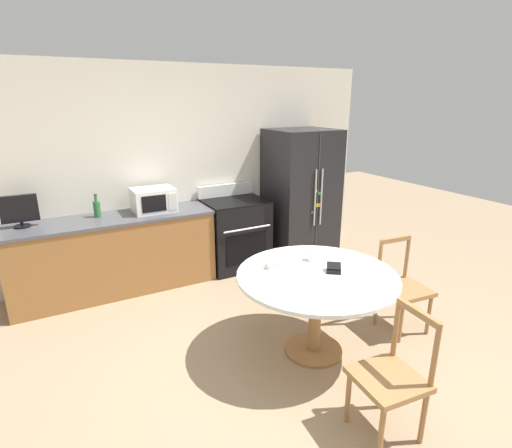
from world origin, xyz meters
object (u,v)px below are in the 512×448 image
(oven_range, at_px, (235,233))
(microwave, at_px, (154,200))
(dining_chair_near, at_px, (391,377))
(refrigerator, at_px, (301,195))
(wallet, at_px, (334,269))
(counter_bottle, at_px, (97,208))
(dining_chair_right, at_px, (402,288))
(candle_glass, at_px, (311,257))
(countertop_tv, at_px, (19,210))

(oven_range, bearing_deg, microwave, 176.58)
(microwave, bearing_deg, dining_chair_near, -77.14)
(refrigerator, relative_size, wallet, 10.34)
(refrigerator, distance_m, dining_chair_near, 3.29)
(dining_chair_near, bearing_deg, counter_bottle, 28.27)
(counter_bottle, xyz_separation_m, dining_chair_right, (2.43, -2.29, -0.56))
(candle_glass, bearing_deg, microwave, 116.81)
(refrigerator, height_order, microwave, refrigerator)
(microwave, height_order, dining_chair_near, microwave)
(countertop_tv, bearing_deg, candle_glass, -39.38)
(wallet, bearing_deg, candle_glass, 94.15)
(oven_range, xyz_separation_m, dining_chair_right, (0.76, -2.16, -0.03))
(counter_bottle, relative_size, candle_glass, 3.03)
(counter_bottle, xyz_separation_m, wallet, (1.60, -2.23, -0.21))
(refrigerator, height_order, countertop_tv, refrigerator)
(oven_range, height_order, wallet, oven_range)
(counter_bottle, distance_m, candle_glass, 2.50)
(dining_chair_near, bearing_deg, wallet, -9.83)
(microwave, distance_m, wallet, 2.39)
(countertop_tv, distance_m, dining_chair_right, 3.96)
(dining_chair_near, relative_size, candle_glass, 10.39)
(counter_bottle, distance_m, wallet, 2.75)
(dining_chair_near, xyz_separation_m, wallet, (0.26, 0.94, 0.36))
(oven_range, height_order, microwave, microwave)
(microwave, height_order, counter_bottle, microwave)
(microwave, distance_m, countertop_tv, 1.38)
(countertop_tv, xyz_separation_m, dining_chair_right, (3.18, -2.27, -0.65))
(countertop_tv, xyz_separation_m, counter_bottle, (0.75, 0.02, -0.08))
(dining_chair_right, xyz_separation_m, wallet, (-0.83, 0.05, 0.36))
(microwave, height_order, wallet, microwave)
(counter_bottle, bearing_deg, candle_glass, -50.74)
(counter_bottle, relative_size, dining_chair_near, 0.29)
(microwave, bearing_deg, wallet, -66.00)
(oven_range, xyz_separation_m, microwave, (-1.04, 0.06, 0.57))
(oven_range, xyz_separation_m, counter_bottle, (-1.67, 0.12, 0.53))
(microwave, relative_size, dining_chair_right, 0.53)
(countertop_tv, distance_m, wallet, 3.24)
(refrigerator, bearing_deg, oven_range, 175.94)
(counter_bottle, bearing_deg, dining_chair_near, -67.07)
(dining_chair_right, bearing_deg, refrigerator, -91.21)
(oven_range, bearing_deg, dining_chair_near, -96.08)
(candle_glass, bearing_deg, refrigerator, 58.14)
(dining_chair_near, bearing_deg, dining_chair_right, -45.26)
(refrigerator, height_order, dining_chair_near, refrigerator)
(refrigerator, distance_m, oven_range, 1.08)
(refrigerator, relative_size, counter_bottle, 6.82)
(candle_glass, bearing_deg, wallet, -85.85)
(counter_bottle, height_order, dining_chair_near, counter_bottle)
(oven_range, bearing_deg, counter_bottle, 175.86)
(oven_range, xyz_separation_m, candle_glass, (-0.09, -1.81, 0.33))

